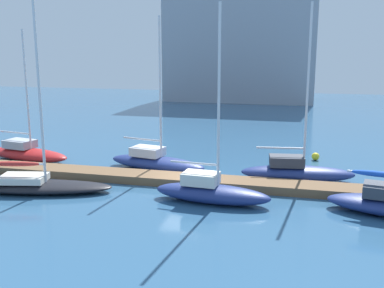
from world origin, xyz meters
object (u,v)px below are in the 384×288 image
Objects in this scene: sailboat_2 at (156,161)px; sailboat_0 at (27,152)px; sailboat_3 at (211,190)px; harbor_building_distant at (241,43)px; sailboat_1 at (36,183)px; mooring_buoy_yellow at (315,156)px; sailboat_4 at (296,171)px.

sailboat_0 is at bearing -169.91° from sailboat_2.
harbor_building_distant reaches higher than sailboat_3.
sailboat_3 is at bearing -8.47° from sailboat_1.
sailboat_0 is 7.95m from sailboat_1.
sailboat_0 is 0.91× the size of sailboat_3.
sailboat_1 is 18.93m from mooring_buoy_yellow.
mooring_buoy_yellow is at bearing -74.17° from harbor_building_distant.
sailboat_3 is (4.80, -5.45, 0.03)m from sailboat_2.
sailboat_3 is at bearing -117.28° from mooring_buoy_yellow.
sailboat_2 is at bearing 170.22° from sailboat_4.
harbor_building_distant is (-9.44, 43.31, 8.18)m from sailboat_4.
sailboat_2 is (9.77, -0.26, 0.02)m from sailboat_0.
sailboat_3 reaches higher than mooring_buoy_yellow.
mooring_buoy_yellow is (15.23, 11.24, -0.24)m from sailboat_1.
sailboat_3 is 11.96m from mooring_buoy_yellow.
harbor_building_distant reaches higher than mooring_buoy_yellow.
sailboat_4 is at bearing -102.75° from mooring_buoy_yellow.
sailboat_0 is at bearing 170.74° from sailboat_4.
sailboat_3 reaches higher than sailboat_2.
sailboat_2 is at bearing 135.66° from sailboat_3.
sailboat_4 reaches higher than sailboat_3.
sailboat_0 is 44.44m from harbor_building_distant.
sailboat_4 is (9.02, -0.39, 0.03)m from sailboat_2.
sailboat_4 is 45.08m from harbor_building_distant.
harbor_building_distant is (9.35, 42.66, 8.22)m from sailboat_0.
mooring_buoy_yellow is at bearing 67.01° from sailboat_3.
sailboat_3 reaches higher than sailboat_0.
sailboat_4 is (13.97, 5.67, 0.11)m from sailboat_1.
sailboat_0 is 0.93× the size of sailboat_2.
sailboat_0 is at bearing 162.89° from sailboat_3.
sailboat_3 is at bearing -137.11° from sailboat_4.
mooring_buoy_yellow is at bearing 24.37° from sailboat_1.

